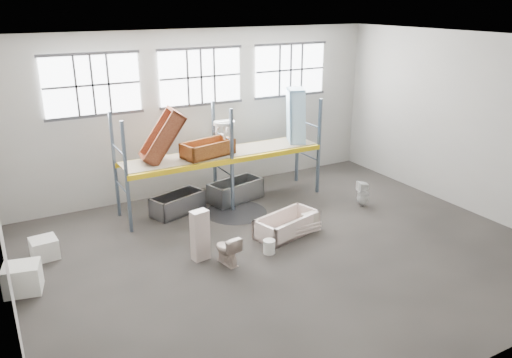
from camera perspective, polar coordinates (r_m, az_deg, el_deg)
floor at (r=12.48m, az=3.37°, el=-8.33°), size 12.00×10.00×0.10m
ceiling at (r=11.04m, az=3.92°, el=15.72°), size 12.00×10.00×0.10m
wall_back at (r=15.85m, az=-6.28°, el=7.56°), size 12.00×0.10×5.00m
wall_front at (r=8.02m, az=23.48°, el=-6.48°), size 12.00×0.10×5.00m
wall_right at (r=15.52m, az=22.94°, el=5.85°), size 0.10×10.00×5.00m
window_left at (r=14.63m, az=-18.06°, el=10.09°), size 2.60×0.04×1.60m
window_mid at (r=15.56m, az=-6.28°, el=11.45°), size 2.60×0.04×1.60m
window_right at (r=17.04m, az=3.90°, el=12.24°), size 2.60×0.04×1.60m
rack_upright_la at (r=13.24m, az=-14.45°, el=0.07°), size 0.08×0.08×3.00m
rack_upright_lb at (r=14.35m, az=-15.71°, el=1.49°), size 0.08×0.08×3.00m
rack_upright_ma at (r=14.21m, az=-2.74°, el=2.05°), size 0.08×0.08×3.00m
rack_upright_mb at (r=15.25m, az=-4.75°, el=3.25°), size 0.08×0.08×3.00m
rack_upright_ra at (r=15.71m, az=7.13°, el=3.65°), size 0.08×0.08×3.00m
rack_upright_rb at (r=16.66m, az=4.72°, el=4.67°), size 0.08×0.08×3.00m
rack_beam_front at (r=14.21m, az=-2.74°, el=2.05°), size 6.00×0.10×0.14m
rack_beam_back at (r=15.25m, az=-4.75°, el=3.25°), size 6.00×0.10×0.14m
shelf_deck at (r=14.71m, az=-3.78°, el=2.97°), size 5.90×1.10×0.03m
wet_patch at (r=14.57m, az=-2.29°, el=-3.78°), size 1.80×1.80×0.00m
bathtub_beige at (r=13.21m, az=3.52°, el=-5.18°), size 1.90×1.25×0.51m
cistern_spare at (r=13.42m, az=6.12°, el=-4.73°), size 0.47×0.26×0.43m
sink_in_tub at (r=12.98m, az=3.48°, el=-6.12°), size 0.52×0.52×0.16m
toilet_beige at (r=11.75m, az=-3.30°, el=-7.97°), size 0.52×0.76×0.72m
cistern_tall at (r=11.88m, az=-6.36°, el=-6.36°), size 0.43×0.32×1.23m
toilet_white at (r=15.22m, az=12.05°, el=-1.63°), size 0.43×0.42×0.76m
steel_tub_left at (r=14.62m, az=-8.86°, el=-2.76°), size 1.67×1.16×0.56m
steel_tub_right at (r=15.35m, az=-2.33°, el=-1.31°), size 1.79×1.13×0.61m
rust_tub_flat at (r=14.34m, az=-5.48°, el=3.48°), size 1.61×1.01×0.42m
rust_tub_tilted at (r=13.93m, az=-10.57°, el=4.77°), size 1.34×0.88×1.55m
sink_on_shelf at (r=14.29m, az=-3.58°, el=4.62°), size 0.61×0.48×0.54m
blue_tub_upright at (r=15.68m, az=4.53°, el=7.09°), size 0.83×0.96×1.73m
bucket at (r=12.27m, az=1.50°, el=-7.67°), size 0.35×0.35×0.34m
carton_near at (r=11.77m, az=-24.93°, el=-10.17°), size 0.84×0.76×0.62m
carton_far at (r=13.04m, az=-22.86°, el=-7.24°), size 0.63×0.63×0.49m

